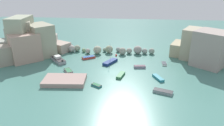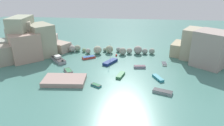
{
  "view_description": "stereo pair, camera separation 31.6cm",
  "coord_description": "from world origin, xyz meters",
  "px_view_note": "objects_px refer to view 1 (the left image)",
  "views": [
    {
      "loc": [
        5.36,
        -49.39,
        22.64
      ],
      "look_at": [
        0.0,
        3.79,
        1.0
      ],
      "focal_mm": 33.11,
      "sensor_mm": 36.0,
      "label": 1
    },
    {
      "loc": [
        5.67,
        -49.36,
        22.64
      ],
      "look_at": [
        0.0,
        3.79,
        1.0
      ],
      "focal_mm": 33.11,
      "sensor_mm": 36.0,
      "label": 2
    }
  ],
  "objects_px": {
    "moored_boat_2": "(110,62)",
    "moored_boat_5": "(164,64)",
    "moored_boat_1": "(89,57)",
    "moored_boat_7": "(68,71)",
    "moored_boat_8": "(96,85)",
    "moored_boat_4": "(58,60)",
    "moored_boat_0": "(121,75)",
    "moored_boat_6": "(163,92)",
    "channel_buoy": "(116,55)",
    "moored_boat_9": "(158,78)",
    "moored_boat_3": "(140,67)",
    "stone_dock": "(65,80)"
  },
  "relations": [
    {
      "from": "channel_buoy",
      "to": "moored_boat_1",
      "type": "distance_m",
      "value": 8.84
    },
    {
      "from": "moored_boat_7",
      "to": "moored_boat_9",
      "type": "bearing_deg",
      "value": -128.4
    },
    {
      "from": "moored_boat_1",
      "to": "moored_boat_5",
      "type": "xyz_separation_m",
      "value": [
        22.57,
        -2.69,
        -0.08
      ]
    },
    {
      "from": "moored_boat_2",
      "to": "moored_boat_6",
      "type": "xyz_separation_m",
      "value": [
        13.14,
        -15.78,
        -0.1
      ]
    },
    {
      "from": "moored_boat_0",
      "to": "moored_boat_8",
      "type": "bearing_deg",
      "value": 153.53
    },
    {
      "from": "moored_boat_0",
      "to": "moored_boat_5",
      "type": "bearing_deg",
      "value": -37.63
    },
    {
      "from": "channel_buoy",
      "to": "moored_boat_5",
      "type": "distance_m",
      "value": 15.34
    },
    {
      "from": "channel_buoy",
      "to": "moored_boat_3",
      "type": "bearing_deg",
      "value": -50.64
    },
    {
      "from": "moored_boat_2",
      "to": "moored_boat_7",
      "type": "distance_m",
      "value": 12.65
    },
    {
      "from": "moored_boat_0",
      "to": "moored_boat_6",
      "type": "xyz_separation_m",
      "value": [
        9.55,
        -7.31,
        -0.01
      ]
    },
    {
      "from": "moored_boat_3",
      "to": "moored_boat_6",
      "type": "height_order",
      "value": "moored_boat_3"
    },
    {
      "from": "moored_boat_1",
      "to": "moored_boat_2",
      "type": "height_order",
      "value": "moored_boat_2"
    },
    {
      "from": "stone_dock",
      "to": "moored_boat_5",
      "type": "bearing_deg",
      "value": 28.67
    },
    {
      "from": "stone_dock",
      "to": "moored_boat_7",
      "type": "relative_size",
      "value": 2.62
    },
    {
      "from": "channel_buoy",
      "to": "moored_boat_7",
      "type": "height_order",
      "value": "moored_boat_7"
    },
    {
      "from": "moored_boat_4",
      "to": "moored_boat_5",
      "type": "bearing_deg",
      "value": -131.2
    },
    {
      "from": "moored_boat_2",
      "to": "moored_boat_7",
      "type": "height_order",
      "value": "moored_boat_2"
    },
    {
      "from": "moored_boat_2",
      "to": "moored_boat_5",
      "type": "xyz_separation_m",
      "value": [
        15.51,
        0.53,
        -0.15
      ]
    },
    {
      "from": "moored_boat_7",
      "to": "moored_boat_8",
      "type": "bearing_deg",
      "value": -162.74
    },
    {
      "from": "moored_boat_7",
      "to": "stone_dock",
      "type": "bearing_deg",
      "value": 154.16
    },
    {
      "from": "moored_boat_1",
      "to": "moored_boat_7",
      "type": "xyz_separation_m",
      "value": [
        -3.2,
        -10.63,
        -0.01
      ]
    },
    {
      "from": "moored_boat_2",
      "to": "moored_boat_6",
      "type": "distance_m",
      "value": 20.53
    },
    {
      "from": "moored_boat_1",
      "to": "stone_dock",
      "type": "bearing_deg",
      "value": -129.91
    },
    {
      "from": "moored_boat_3",
      "to": "moored_boat_5",
      "type": "xyz_separation_m",
      "value": [
        7.04,
        3.1,
        -0.06
      ]
    },
    {
      "from": "moored_boat_0",
      "to": "moored_boat_9",
      "type": "height_order",
      "value": "moored_boat_0"
    },
    {
      "from": "moored_boat_0",
      "to": "moored_boat_3",
      "type": "distance_m",
      "value": 7.66
    },
    {
      "from": "channel_buoy",
      "to": "moored_boat_9",
      "type": "relative_size",
      "value": 0.15
    },
    {
      "from": "moored_boat_9",
      "to": "moored_boat_1",
      "type": "bearing_deg",
      "value": 33.24
    },
    {
      "from": "moored_boat_4",
      "to": "moored_boat_5",
      "type": "relative_size",
      "value": 2.5
    },
    {
      "from": "moored_boat_8",
      "to": "moored_boat_7",
      "type": "bearing_deg",
      "value": 172.68
    },
    {
      "from": "moored_boat_3",
      "to": "moored_boat_6",
      "type": "xyz_separation_m",
      "value": [
        4.67,
        -13.22,
        -0.02
      ]
    },
    {
      "from": "moored_boat_4",
      "to": "moored_boat_2",
      "type": "bearing_deg",
      "value": -131.79
    },
    {
      "from": "moored_boat_7",
      "to": "moored_boat_8",
      "type": "height_order",
      "value": "moored_boat_7"
    },
    {
      "from": "moored_boat_2",
      "to": "moored_boat_8",
      "type": "height_order",
      "value": "moored_boat_2"
    },
    {
      "from": "channel_buoy",
      "to": "moored_boat_7",
      "type": "bearing_deg",
      "value": -130.21
    },
    {
      "from": "moored_boat_3",
      "to": "moored_boat_0",
      "type": "bearing_deg",
      "value": -136.56
    },
    {
      "from": "moored_boat_2",
      "to": "moored_boat_9",
      "type": "bearing_deg",
      "value": 83.42
    },
    {
      "from": "moored_boat_4",
      "to": "moored_boat_5",
      "type": "distance_m",
      "value": 31.02
    },
    {
      "from": "moored_boat_0",
      "to": "moored_boat_1",
      "type": "distance_m",
      "value": 15.81
    },
    {
      "from": "moored_boat_2",
      "to": "moored_boat_1",
      "type": "bearing_deg",
      "value": -85.88
    },
    {
      "from": "stone_dock",
      "to": "moored_boat_5",
      "type": "xyz_separation_m",
      "value": [
        24.92,
        13.63,
        -0.26
      ]
    },
    {
      "from": "moored_boat_0",
      "to": "moored_boat_7",
      "type": "bearing_deg",
      "value": 100.9
    },
    {
      "from": "moored_boat_4",
      "to": "moored_boat_0",
      "type": "bearing_deg",
      "value": -155.98
    },
    {
      "from": "channel_buoy",
      "to": "moored_boat_0",
      "type": "bearing_deg",
      "value": -81.01
    },
    {
      "from": "moored_boat_2",
      "to": "stone_dock",
      "type": "bearing_deg",
      "value": -7.0
    },
    {
      "from": "moored_boat_0",
      "to": "moored_boat_8",
      "type": "distance_m",
      "value": 7.79
    },
    {
      "from": "moored_boat_8",
      "to": "channel_buoy",
      "type": "bearing_deg",
      "value": 113.2
    },
    {
      "from": "moored_boat_8",
      "to": "moored_boat_4",
      "type": "bearing_deg",
      "value": 165.8
    },
    {
      "from": "moored_boat_0",
      "to": "moored_boat_5",
      "type": "distance_m",
      "value": 14.94
    },
    {
      "from": "stone_dock",
      "to": "moored_boat_7",
      "type": "distance_m",
      "value": 5.76
    }
  ]
}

